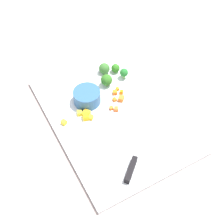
# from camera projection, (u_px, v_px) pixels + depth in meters

# --- Properties ---
(ground_plane) EXTENTS (4.00, 4.00, 0.00)m
(ground_plane) POSITION_uv_depth(u_px,v_px,m) (112.00, 117.00, 0.96)
(ground_plane) COLOR gray
(cutting_board) EXTENTS (0.50, 0.35, 0.01)m
(cutting_board) POSITION_uv_depth(u_px,v_px,m) (112.00, 115.00, 0.95)
(cutting_board) COLOR white
(cutting_board) RESTS_ON ground_plane
(prep_bowl) EXTENTS (0.08, 0.08, 0.04)m
(prep_bowl) POSITION_uv_depth(u_px,v_px,m) (87.00, 97.00, 0.97)
(prep_bowl) COLOR #2F5B89
(prep_bowl) RESTS_ON cutting_board
(chef_knife) EXTENTS (0.24, 0.26, 0.02)m
(chef_knife) POSITION_uv_depth(u_px,v_px,m) (138.00, 150.00, 0.86)
(chef_knife) COLOR silver
(chef_knife) RESTS_ON cutting_board
(carrot_dice_0) EXTENTS (0.02, 0.02, 0.01)m
(carrot_dice_0) POSITION_uv_depth(u_px,v_px,m) (121.00, 99.00, 0.98)
(carrot_dice_0) COLOR orange
(carrot_dice_0) RESTS_ON cutting_board
(carrot_dice_1) EXTENTS (0.02, 0.02, 0.01)m
(carrot_dice_1) POSITION_uv_depth(u_px,v_px,m) (116.00, 109.00, 0.95)
(carrot_dice_1) COLOR orange
(carrot_dice_1) RESTS_ON cutting_board
(carrot_dice_2) EXTENTS (0.01, 0.01, 0.01)m
(carrot_dice_2) POSITION_uv_depth(u_px,v_px,m) (111.00, 108.00, 0.96)
(carrot_dice_2) COLOR orange
(carrot_dice_2) RESTS_ON cutting_board
(carrot_dice_3) EXTENTS (0.02, 0.02, 0.01)m
(carrot_dice_3) POSITION_uv_depth(u_px,v_px,m) (115.00, 92.00, 1.00)
(carrot_dice_3) COLOR orange
(carrot_dice_3) RESTS_ON cutting_board
(carrot_dice_4) EXTENTS (0.02, 0.01, 0.01)m
(carrot_dice_4) POSITION_uv_depth(u_px,v_px,m) (121.00, 92.00, 1.00)
(carrot_dice_4) COLOR orange
(carrot_dice_4) RESTS_ON cutting_board
(carrot_dice_5) EXTENTS (0.01, 0.01, 0.01)m
(carrot_dice_5) POSITION_uv_depth(u_px,v_px,m) (115.00, 100.00, 0.98)
(carrot_dice_5) COLOR orange
(carrot_dice_5) RESTS_ON cutting_board
(carrot_dice_6) EXTENTS (0.01, 0.01, 0.01)m
(carrot_dice_6) POSITION_uv_depth(u_px,v_px,m) (117.00, 89.00, 1.01)
(carrot_dice_6) COLOR orange
(carrot_dice_6) RESTS_ON cutting_board
(pepper_dice_0) EXTENTS (0.02, 0.02, 0.01)m
(pepper_dice_0) POSITION_uv_depth(u_px,v_px,m) (64.00, 122.00, 0.92)
(pepper_dice_0) COLOR yellow
(pepper_dice_0) RESTS_ON cutting_board
(pepper_dice_1) EXTENTS (0.02, 0.02, 0.02)m
(pepper_dice_1) POSITION_uv_depth(u_px,v_px,m) (86.00, 117.00, 0.93)
(pepper_dice_1) COLOR yellow
(pepper_dice_1) RESTS_ON cutting_board
(pepper_dice_2) EXTENTS (0.02, 0.02, 0.01)m
(pepper_dice_2) POSITION_uv_depth(u_px,v_px,m) (80.00, 113.00, 0.94)
(pepper_dice_2) COLOR yellow
(pepper_dice_2) RESTS_ON cutting_board
(pepper_dice_3) EXTENTS (0.02, 0.02, 0.01)m
(pepper_dice_3) POSITION_uv_depth(u_px,v_px,m) (91.00, 117.00, 0.93)
(pepper_dice_3) COLOR yellow
(pepper_dice_3) RESTS_ON cutting_board
(pepper_dice_4) EXTENTS (0.03, 0.03, 0.01)m
(pepper_dice_4) POSITION_uv_depth(u_px,v_px,m) (87.00, 113.00, 0.94)
(pepper_dice_4) COLOR yellow
(pepper_dice_4) RESTS_ON cutting_board
(broccoli_floret_0) EXTENTS (0.03, 0.03, 0.04)m
(broccoli_floret_0) POSITION_uv_depth(u_px,v_px,m) (124.00, 73.00, 1.03)
(broccoli_floret_0) COLOR #80B662
(broccoli_floret_0) RESTS_ON cutting_board
(broccoli_floret_1) EXTENTS (0.04, 0.04, 0.04)m
(broccoli_floret_1) POSITION_uv_depth(u_px,v_px,m) (107.00, 80.00, 1.01)
(broccoli_floret_1) COLOR #88BD55
(broccoli_floret_1) RESTS_ON cutting_board
(broccoli_floret_2) EXTENTS (0.04, 0.04, 0.04)m
(broccoli_floret_2) POSITION_uv_depth(u_px,v_px,m) (104.00, 69.00, 1.05)
(broccoli_floret_2) COLOR #93C367
(broccoli_floret_2) RESTS_ON cutting_board
(broccoli_floret_3) EXTENTS (0.03, 0.03, 0.03)m
(broccoli_floret_3) POSITION_uv_depth(u_px,v_px,m) (116.00, 68.00, 1.05)
(broccoli_floret_3) COLOR #8DC357
(broccoli_floret_3) RESTS_ON cutting_board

